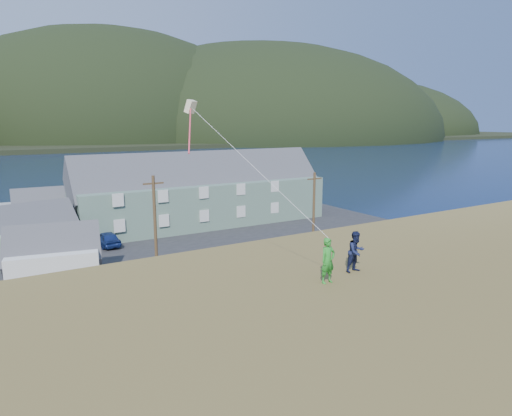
{
  "coord_description": "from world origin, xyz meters",
  "views": [
    {
      "loc": [
        -10.49,
        -31.69,
        13.19
      ],
      "look_at": [
        1.43,
        -12.12,
        8.8
      ],
      "focal_mm": 32.0,
      "sensor_mm": 36.0,
      "label": 1
    }
  ],
  "objects_px": {
    "wharf": "(21,212)",
    "lodge": "(203,191)",
    "shed_palegreen_near": "(29,234)",
    "kite_flyer_green": "(328,261)",
    "shed_white": "(54,256)",
    "kite_flyer_navy": "(356,252)",
    "shed_palegreen_far": "(58,211)"
  },
  "relations": [
    {
      "from": "lodge",
      "to": "kite_flyer_green",
      "type": "height_order",
      "value": "lodge"
    },
    {
      "from": "lodge",
      "to": "shed_palegreen_near",
      "type": "height_order",
      "value": "lodge"
    },
    {
      "from": "kite_flyer_navy",
      "to": "shed_palegreen_near",
      "type": "bearing_deg",
      "value": 102.64
    },
    {
      "from": "shed_palegreen_far",
      "to": "kite_flyer_navy",
      "type": "distance_m",
      "value": 45.95
    },
    {
      "from": "kite_flyer_navy",
      "to": "lodge",
      "type": "bearing_deg",
      "value": 71.73
    },
    {
      "from": "kite_flyer_green",
      "to": "kite_flyer_navy",
      "type": "bearing_deg",
      "value": 10.59
    },
    {
      "from": "shed_palegreen_near",
      "to": "shed_white",
      "type": "distance_m",
      "value": 8.43
    },
    {
      "from": "shed_palegreen_far",
      "to": "lodge",
      "type": "bearing_deg",
      "value": -15.3
    },
    {
      "from": "shed_white",
      "to": "lodge",
      "type": "bearing_deg",
      "value": 44.66
    },
    {
      "from": "wharf",
      "to": "shed_white",
      "type": "height_order",
      "value": "shed_white"
    },
    {
      "from": "wharf",
      "to": "lodge",
      "type": "distance_m",
      "value": 27.55
    },
    {
      "from": "shed_palegreen_near",
      "to": "shed_palegreen_far",
      "type": "distance_m",
      "value": 11.19
    },
    {
      "from": "shed_palegreen_near",
      "to": "kite_flyer_green",
      "type": "xyz_separation_m",
      "value": [
        7.31,
        -35.36,
        5.61
      ]
    },
    {
      "from": "kite_flyer_green",
      "to": "kite_flyer_navy",
      "type": "distance_m",
      "value": 1.84
    },
    {
      "from": "kite_flyer_navy",
      "to": "shed_white",
      "type": "bearing_deg",
      "value": 104.82
    },
    {
      "from": "kite_flyer_green",
      "to": "kite_flyer_navy",
      "type": "relative_size",
      "value": 1.03
    },
    {
      "from": "lodge",
      "to": "kite_flyer_navy",
      "type": "xyz_separation_m",
      "value": [
        -11.69,
        -39.97,
        3.67
      ]
    },
    {
      "from": "lodge",
      "to": "shed_white",
      "type": "xyz_separation_m",
      "value": [
        -19.72,
        -13.38,
        -2.1
      ]
    },
    {
      "from": "shed_white",
      "to": "shed_palegreen_far",
      "type": "height_order",
      "value": "shed_palegreen_far"
    },
    {
      "from": "shed_white",
      "to": "kite_flyer_navy",
      "type": "distance_m",
      "value": 28.38
    },
    {
      "from": "wharf",
      "to": "shed_white",
      "type": "distance_m",
      "value": 32.2
    },
    {
      "from": "lodge",
      "to": "kite_flyer_navy",
      "type": "relative_size",
      "value": 19.33
    },
    {
      "from": "kite_flyer_navy",
      "to": "shed_palegreen_far",
      "type": "bearing_deg",
      "value": 94.29
    },
    {
      "from": "shed_palegreen_near",
      "to": "shed_white",
      "type": "height_order",
      "value": "shed_palegreen_near"
    },
    {
      "from": "shed_palegreen_near",
      "to": "kite_flyer_navy",
      "type": "height_order",
      "value": "kite_flyer_navy"
    },
    {
      "from": "kite_flyer_navy",
      "to": "kite_flyer_green",
      "type": "bearing_deg",
      "value": -169.44
    },
    {
      "from": "shed_palegreen_near",
      "to": "shed_palegreen_far",
      "type": "relative_size",
      "value": 1.0
    },
    {
      "from": "wharf",
      "to": "kite_flyer_green",
      "type": "height_order",
      "value": "kite_flyer_green"
    },
    {
      "from": "shed_palegreen_far",
      "to": "shed_white",
      "type": "bearing_deg",
      "value": -96.67
    },
    {
      "from": "kite_flyer_green",
      "to": "shed_palegreen_far",
      "type": "bearing_deg",
      "value": 92.02
    },
    {
      "from": "wharf",
      "to": "kite_flyer_navy",
      "type": "height_order",
      "value": "kite_flyer_navy"
    },
    {
      "from": "shed_palegreen_near",
      "to": "lodge",
      "type": "bearing_deg",
      "value": -0.53
    }
  ]
}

